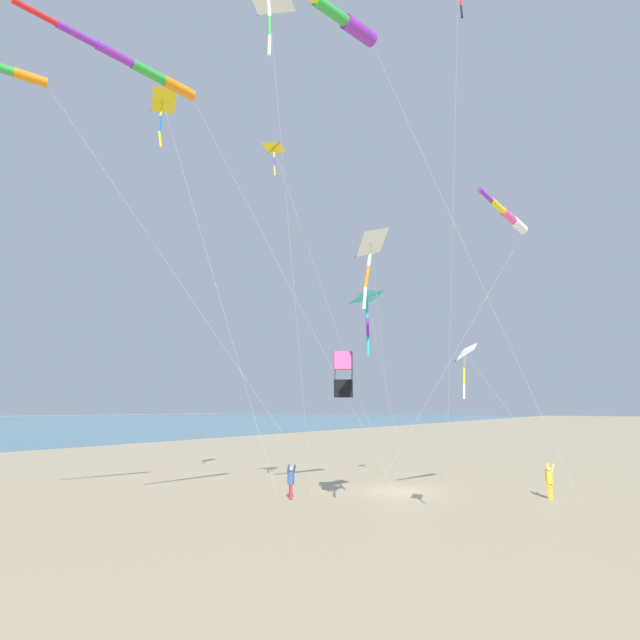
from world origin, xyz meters
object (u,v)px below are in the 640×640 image
object	(u,v)px
person_child_green_jacket	(291,480)
kite_delta_white_trailing	(275,151)
kite_windsock_rainbow_low_near	(509,217)
kite_delta_blue_topmost	(464,353)
kite_box_striped_overhead	(343,375)
person_adult_flyer	(549,479)
kite_windsock_yellow_midlevel	(140,68)
kite_delta_orange_high_right	(366,297)
kite_delta_checkered_midright	(369,244)
kite_delta_green_low_center	(162,102)
kite_windsock_teal_far_right	(345,21)

from	to	relation	value
person_child_green_jacket	kite_delta_white_trailing	xyz separation A→B (m)	(-2.54, 4.92, 15.04)
kite_windsock_rainbow_low_near	kite_delta_blue_topmost	bearing A→B (deg)	54.94
kite_delta_white_trailing	kite_box_striped_overhead	xyz separation A→B (m)	(-1.02, -4.21, -9.88)
person_adult_flyer	kite_windsock_yellow_midlevel	world-z (taller)	kite_windsock_yellow_midlevel
kite_windsock_rainbow_low_near	kite_windsock_yellow_midlevel	xyz separation A→B (m)	(9.56, 12.01, 3.68)
kite_delta_orange_high_right	kite_windsock_rainbow_low_near	bearing A→B (deg)	-156.25
kite_box_striped_overhead	kite_delta_checkered_midright	distance (m)	7.66
kite_delta_orange_high_right	kite_box_striped_overhead	distance (m)	4.11
kite_windsock_yellow_midlevel	kite_delta_green_low_center	xyz separation A→B (m)	(5.41, -5.31, 3.42)
person_adult_flyer	kite_delta_green_low_center	size ratio (longest dim) A/B	0.09
person_child_green_jacket	kite_delta_white_trailing	bearing A→B (deg)	117.29
kite_delta_blue_topmost	kite_delta_checkered_midright	distance (m)	5.78
person_adult_flyer	kite_windsock_yellow_midlevel	distance (m)	26.30
kite_windsock_yellow_midlevel	kite_delta_orange_high_right	bearing A→B (deg)	-111.97
person_adult_flyer	kite_box_striped_overhead	xyz separation A→B (m)	(7.37, 8.26, 5.18)
person_adult_flyer	kite_delta_blue_topmost	world-z (taller)	kite_delta_blue_topmost
kite_windsock_rainbow_low_near	kite_windsock_yellow_midlevel	size ratio (longest dim) A/B	0.67
kite_delta_white_trailing	kite_delta_green_low_center	distance (m)	7.41
person_child_green_jacket	kite_box_striped_overhead	distance (m)	6.32
kite_box_striped_overhead	kite_delta_checkered_midright	xyz separation A→B (m)	(-3.98, 4.81, 4.44)
kite_delta_blue_topmost	kite_delta_orange_high_right	bearing A→B (deg)	4.31
kite_box_striped_overhead	kite_windsock_yellow_midlevel	bearing A→B (deg)	80.70
kite_delta_checkered_midright	kite_delta_green_low_center	bearing A→B (deg)	4.24
kite_delta_orange_high_right	kite_box_striped_overhead	size ratio (longest dim) A/B	1.06
kite_delta_checkered_midright	kite_delta_green_low_center	xyz separation A→B (m)	(11.19, 0.83, 9.25)
person_adult_flyer	kite_windsock_teal_far_right	bearing A→B (deg)	77.06
person_child_green_jacket	kite_windsock_rainbow_low_near	bearing A→B (deg)	-178.23
kite_box_striped_overhead	kite_windsock_yellow_midlevel	size ratio (longest dim) A/B	0.47
kite_delta_orange_high_right	person_child_green_jacket	bearing A→B (deg)	-21.19
kite_delta_orange_high_right	kite_delta_blue_topmost	bearing A→B (deg)	-175.69
kite_delta_checkered_midright	kite_delta_white_trailing	bearing A→B (deg)	-6.88
kite_delta_orange_high_right	kite_windsock_yellow_midlevel	size ratio (longest dim) A/B	0.50
person_child_green_jacket	kite_delta_green_low_center	xyz separation A→B (m)	(3.64, 6.36, 18.86)
kite_windsock_teal_far_right	kite_delta_orange_high_right	bearing A→B (deg)	-68.85
kite_windsock_teal_far_right	kite_windsock_yellow_midlevel	bearing A→B (deg)	37.71
kite_delta_orange_high_right	kite_delta_green_low_center	bearing A→B (deg)	24.35
person_child_green_jacket	kite_box_striped_overhead	bearing A→B (deg)	168.67
kite_delta_blue_topmost	kite_box_striped_overhead	bearing A→B (deg)	-10.41
kite_windsock_rainbow_low_near	kite_box_striped_overhead	bearing A→B (deg)	7.80
person_child_green_jacket	kite_delta_green_low_center	bearing A→B (deg)	60.17
person_adult_flyer	kite_delta_green_low_center	distance (m)	27.60
kite_delta_checkered_midright	kite_windsock_yellow_midlevel	distance (m)	10.25
kite_delta_blue_topmost	kite_delta_checkered_midright	bearing A→B (deg)	58.64
kite_windsock_rainbow_low_near	kite_delta_green_low_center	world-z (taller)	kite_delta_green_low_center
kite_box_striped_overhead	person_adult_flyer	bearing A→B (deg)	-131.74
kite_windsock_yellow_midlevel	kite_delta_green_low_center	distance (m)	8.32
kite_windsock_teal_far_right	kite_delta_orange_high_right	size ratio (longest dim) A/B	1.95
person_child_green_jacket	kite_delta_green_low_center	distance (m)	20.23
kite_delta_white_trailing	kite_windsock_rainbow_low_near	bearing A→B (deg)	-149.04
kite_delta_white_trailing	kite_delta_checkered_midright	distance (m)	7.41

